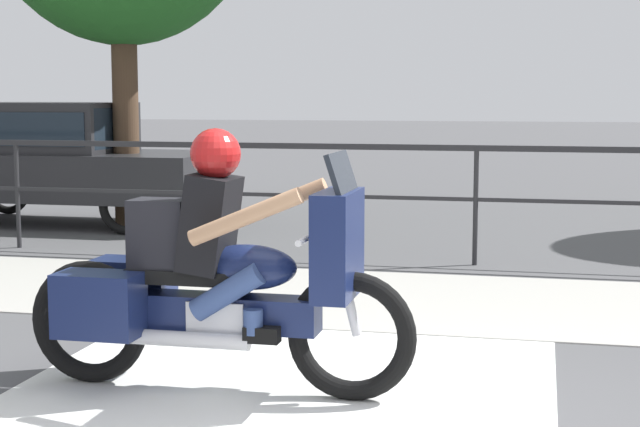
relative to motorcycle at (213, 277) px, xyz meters
The scene contains 4 objects.
sidewalk_band 3.10m from the motorcycle, 66.91° to the left, with size 44.00×2.40×0.01m, color #A8A59E.
fence_railing 4.79m from the motorcycle, 75.65° to the left, with size 36.00×0.05×1.22m.
motorcycle is the anchor object (origin of this frame).
parked_car 8.04m from the motorcycle, 124.30° to the left, with size 4.12×1.74×1.62m.
Camera 1 is at (0.65, -4.66, 1.72)m, focal length 55.00 mm.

